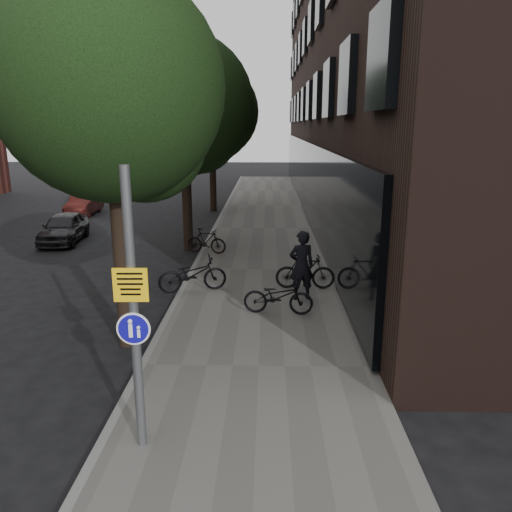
{
  "coord_description": "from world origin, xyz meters",
  "views": [
    {
      "loc": [
        0.4,
        -5.4,
        4.59
      ],
      "look_at": [
        0.17,
        4.48,
        2.0
      ],
      "focal_mm": 35.0,
      "sensor_mm": 36.0,
      "label": 1
    }
  ],
  "objects_px": {
    "pedestrian": "(301,265)",
    "parked_bike_facade_near": "(278,296)",
    "parked_car_near": "(64,228)",
    "signpost": "(134,313)"
  },
  "relations": [
    {
      "from": "pedestrian",
      "to": "parked_bike_facade_near",
      "type": "xyz_separation_m",
      "value": [
        -0.63,
        -1.09,
        -0.48
      ]
    },
    {
      "from": "parked_car_near",
      "to": "pedestrian",
      "type": "bearing_deg",
      "value": -42.97
    },
    {
      "from": "parked_bike_facade_near",
      "to": "parked_car_near",
      "type": "bearing_deg",
      "value": 52.04
    },
    {
      "from": "signpost",
      "to": "parked_car_near",
      "type": "distance_m",
      "value": 14.86
    },
    {
      "from": "signpost",
      "to": "parked_car_near",
      "type": "relative_size",
      "value": 1.15
    },
    {
      "from": "signpost",
      "to": "parked_car_near",
      "type": "bearing_deg",
      "value": 114.32
    },
    {
      "from": "pedestrian",
      "to": "parked_car_near",
      "type": "xyz_separation_m",
      "value": [
        -9.13,
        7.0,
        -0.45
      ]
    },
    {
      "from": "pedestrian",
      "to": "parked_car_near",
      "type": "height_order",
      "value": "pedestrian"
    },
    {
      "from": "signpost",
      "to": "pedestrian",
      "type": "relative_size",
      "value": 2.16
    },
    {
      "from": "signpost",
      "to": "parked_bike_facade_near",
      "type": "height_order",
      "value": "signpost"
    }
  ]
}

